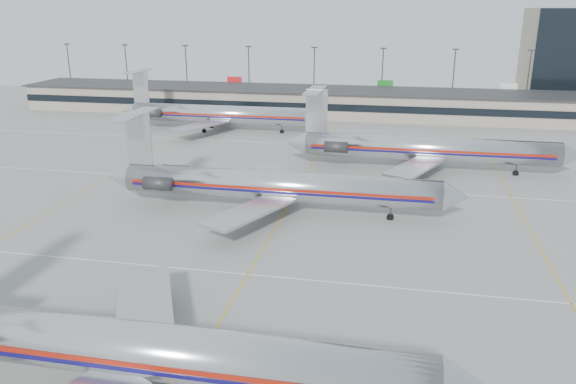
# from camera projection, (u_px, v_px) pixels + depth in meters

# --- Properties ---
(ground) EXTENTS (260.00, 260.00, 0.00)m
(ground) POSITION_uv_depth(u_px,v_px,m) (217.00, 328.00, 46.48)
(ground) COLOR gray
(ground) RESTS_ON ground
(apron_markings) EXTENTS (160.00, 0.15, 0.02)m
(apron_markings) POSITION_uv_depth(u_px,v_px,m) (248.00, 274.00, 55.79)
(apron_markings) COLOR silver
(apron_markings) RESTS_ON ground
(terminal) EXTENTS (162.00, 17.00, 6.25)m
(terminal) POSITION_uv_depth(u_px,v_px,m) (342.00, 102.00, 136.73)
(terminal) COLOR gray
(terminal) RESTS_ON ground
(light_mast_row) EXTENTS (163.60, 0.40, 15.28)m
(light_mast_row) POSITION_uv_depth(u_px,v_px,m) (348.00, 73.00, 148.08)
(light_mast_row) COLOR #38383D
(light_mast_row) RESTS_ON ground
(jet_foreground) EXTENTS (47.91, 28.21, 12.54)m
(jet_foreground) POSITION_uv_depth(u_px,v_px,m) (112.00, 346.00, 37.75)
(jet_foreground) COLOR silver
(jet_foreground) RESTS_ON ground
(jet_second_row) EXTENTS (47.42, 27.92, 12.41)m
(jet_second_row) POSITION_uv_depth(u_px,v_px,m) (271.00, 185.00, 71.73)
(jet_second_row) COLOR silver
(jet_second_row) RESTS_ON ground
(jet_third_row) EXTENTS (46.79, 28.78, 12.79)m
(jet_third_row) POSITION_uv_depth(u_px,v_px,m) (422.00, 148.00, 90.01)
(jet_third_row) COLOR silver
(jet_third_row) RESTS_ON ground
(jet_back_row) EXTENTS (45.65, 28.08, 12.48)m
(jet_back_row) POSITION_uv_depth(u_px,v_px,m) (217.00, 114.00, 119.37)
(jet_back_row) COLOR silver
(jet_back_row) RESTS_ON ground
(belt_loader) EXTENTS (4.19, 2.29, 2.14)m
(belt_loader) POSITION_uv_depth(u_px,v_px,m) (190.00, 382.00, 38.94)
(belt_loader) COLOR #A4A4A4
(belt_loader) RESTS_ON ground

